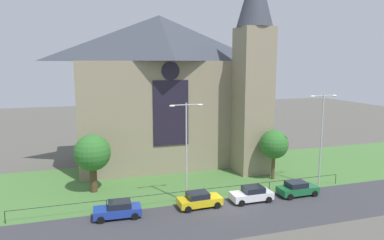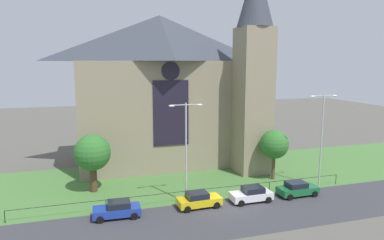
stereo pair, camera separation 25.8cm
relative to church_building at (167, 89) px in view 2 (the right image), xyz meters
The scene contains 13 objects.
ground 12.63m from the church_building, 75.91° to the right, with size 160.00×160.00×0.00m, color #56544C.
road_asphalt 21.79m from the church_building, 84.65° to the right, with size 120.00×8.00×0.01m, color #38383D.
grass_verge 13.86m from the church_building, 78.91° to the right, with size 120.00×20.00×0.01m, color #477538.
church_building is the anchor object (origin of this frame).
iron_railing 17.35m from the church_building, 93.02° to the right, with size 34.32×0.07×1.13m.
tree_left_near 14.89m from the church_building, 139.00° to the right, with size 3.89×3.89×6.26m.
tree_right_near 16.23m from the church_building, 46.48° to the right, with size 3.41×3.41×5.96m.
streetlamp_near 15.37m from the church_building, 96.05° to the right, with size 3.37×0.26×9.98m.
streetlamp_far 20.68m from the church_building, 46.49° to the right, with size 3.37×0.26×10.45m.
parked_car_blue 20.69m from the church_building, 117.41° to the right, with size 4.28×2.18×1.51m.
parked_car_yellow 18.89m from the church_building, 92.66° to the right, with size 4.26×2.15×1.51m.
parked_car_white 19.61m from the church_building, 73.89° to the right, with size 4.20×2.02×1.51m.
parked_car_green 21.50m from the church_building, 58.64° to the right, with size 4.22×2.07×1.51m.
Camera 2 is at (-12.63, -29.89, 13.72)m, focal length 33.12 mm.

